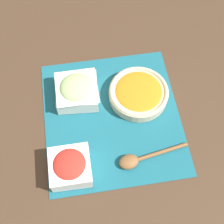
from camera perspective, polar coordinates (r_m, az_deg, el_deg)
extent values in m
plane|color=#422D1E|center=(1.02, 0.00, -0.89)|extent=(3.00, 3.00, 0.00)
cube|color=#195B6B|center=(1.02, 0.00, -0.84)|extent=(0.47, 0.44, 0.00)
cylinder|color=beige|center=(1.04, 4.85, 3.31)|extent=(0.20, 0.20, 0.04)
torus|color=beige|center=(1.03, 4.92, 3.83)|extent=(0.19, 0.19, 0.01)
ellipsoid|color=orange|center=(1.03, 4.92, 3.83)|extent=(0.15, 0.15, 0.02)
cube|color=white|center=(0.93, -7.58, -10.05)|extent=(0.12, 0.12, 0.06)
cube|color=white|center=(0.90, -7.81, -9.45)|extent=(0.12, 0.12, 0.00)
ellipsoid|color=red|center=(0.90, -7.79, -9.49)|extent=(0.10, 0.10, 0.04)
cube|color=silver|center=(1.04, -6.35, 3.63)|extent=(0.14, 0.14, 0.05)
cube|color=silver|center=(1.01, -6.51, 4.48)|extent=(0.14, 0.14, 0.00)
ellipsoid|color=#A8CC7F|center=(1.01, -6.50, 4.42)|extent=(0.11, 0.11, 0.05)
cylinder|color=brown|center=(0.97, 8.86, -7.31)|extent=(0.04, 0.18, 0.01)
ellipsoid|color=brown|center=(0.94, 3.11, -9.06)|extent=(0.06, 0.07, 0.03)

